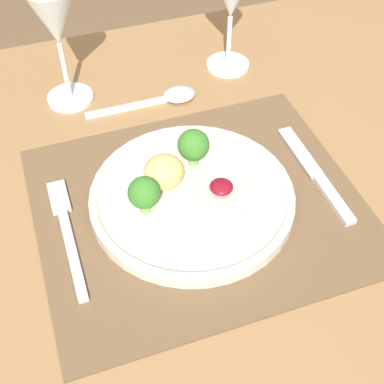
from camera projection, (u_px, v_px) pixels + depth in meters
dining_table at (198, 247)px, 0.77m from camera, size 1.47×0.93×0.74m
placemat at (199, 205)px, 0.70m from camera, size 0.42×0.36×0.00m
dinner_plate at (191, 193)px, 0.69m from camera, size 0.27×0.27×0.07m
fork at (66, 228)px, 0.67m from camera, size 0.02×0.19×0.01m
knife at (319, 179)px, 0.73m from camera, size 0.02×0.19×0.01m
spoon at (168, 97)px, 0.85m from camera, size 0.18×0.04×0.01m
wine_glass_far at (55, 24)px, 0.76m from camera, size 0.07×0.07×0.18m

